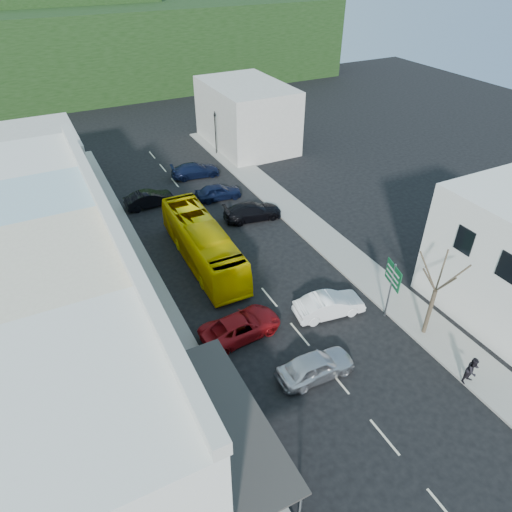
{
  "coord_description": "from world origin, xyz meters",
  "views": [
    {
      "loc": [
        -11.71,
        -16.98,
        20.25
      ],
      "look_at": [
        0.0,
        6.0,
        2.2
      ],
      "focal_mm": 32.0,
      "sensor_mm": 36.0,
      "label": 1
    }
  ],
  "objects": [
    {
      "name": "car_black_near",
      "position": [
        3.77,
        14.05,
        0.7
      ],
      "size": [
        4.71,
        2.44,
        1.4
      ],
      "primitive_type": "imported",
      "rotation": [
        0.0,
        0.0,
        1.43
      ],
      "color": "black",
      "rests_on": "ground"
    },
    {
      "name": "car_navy_far",
      "position": [
        2.41,
        24.38,
        0.7
      ],
      "size": [
        4.69,
        2.37,
        1.4
      ],
      "primitive_type": "imported",
      "rotation": [
        0.0,
        0.0,
        1.45
      ],
      "color": "black",
      "rests_on": "ground"
    },
    {
      "name": "pedestrian_left",
      "position": [
        -8.5,
        0.37,
        1.0
      ],
      "size": [
        0.53,
        0.68,
        1.7
      ],
      "primitive_type": "imported",
      "rotation": [
        0.0,
        0.0,
        1.34
      ],
      "color": "black",
      "rests_on": "sidewalk_left"
    },
    {
      "name": "car_black_far",
      "position": [
        -3.6,
        20.37,
        0.7
      ],
      "size": [
        4.45,
        1.93,
        1.4
      ],
      "primitive_type": "imported",
      "rotation": [
        0.0,
        0.0,
        1.6
      ],
      "color": "black",
      "rests_on": "ground"
    },
    {
      "name": "traffic_signal",
      "position": [
        6.6,
        28.86,
        2.44
      ],
      "size": [
        0.81,
        1.14,
        4.88
      ],
      "primitive_type": null,
      "rotation": [
        0.0,
        0.0,
        3.31
      ],
      "color": "black",
      "rests_on": "ground"
    },
    {
      "name": "bus",
      "position": [
        -2.41,
        10.05,
        1.55
      ],
      "size": [
        2.7,
        11.64,
        3.1
      ],
      "primitive_type": "imported",
      "rotation": [
        0.0,
        0.0,
        -0.02
      ],
      "color": "#ECC800",
      "rests_on": "ground"
    },
    {
      "name": "distant_block_left",
      "position": [
        -12.0,
        27.0,
        3.0
      ],
      "size": [
        8.0,
        10.0,
        6.0
      ],
      "primitive_type": "cube",
      "color": "#B7B2A8",
      "rests_on": "ground"
    },
    {
      "name": "pedestrian_right",
      "position": [
        6.3,
        -7.47,
        1.0
      ],
      "size": [
        0.71,
        0.45,
        1.7
      ],
      "primitive_type": "imported",
      "rotation": [
        0.0,
        0.0,
        0.01
      ],
      "color": "black",
      "rests_on": "sidewalk_right"
    },
    {
      "name": "shopfront_row",
      "position": [
        -12.49,
        5.0,
        4.0
      ],
      "size": [
        8.25,
        30.0,
        8.0
      ],
      "color": "silver",
      "rests_on": "ground"
    },
    {
      "name": "sidewalk_right",
      "position": [
        7.5,
        10.0,
        0.07
      ],
      "size": [
        3.0,
        52.0,
        0.15
      ],
      "primitive_type": "cube",
      "color": "gray",
      "rests_on": "ground"
    },
    {
      "name": "car_navy_mid",
      "position": [
        2.54,
        18.8,
        0.7
      ],
      "size": [
        4.57,
        2.27,
        1.4
      ],
      "primitive_type": "imported",
      "rotation": [
        0.0,
        0.0,
        1.46
      ],
      "color": "black",
      "rests_on": "ground"
    },
    {
      "name": "street_tree",
      "position": [
        6.9,
        -3.43,
        3.4
      ],
      "size": [
        3.46,
        3.46,
        6.8
      ],
      "primitive_type": null,
      "rotation": [
        0.0,
        0.0,
        0.33
      ],
      "color": "#392E21",
      "rests_on": "ground"
    },
    {
      "name": "car_white",
      "position": [
        2.64,
        0.75,
        0.7
      ],
      "size": [
        4.61,
        2.39,
        1.4
      ],
      "primitive_type": "imported",
      "rotation": [
        0.0,
        0.0,
        1.43
      ],
      "color": "white",
      "rests_on": "ground"
    },
    {
      "name": "car_silver",
      "position": [
        -0.95,
        -3.16,
        0.7
      ],
      "size": [
        4.44,
        1.9,
        1.4
      ],
      "primitive_type": "imported",
      "rotation": [
        0.0,
        0.0,
        1.55
      ],
      "color": "silver",
      "rests_on": "ground"
    },
    {
      "name": "ground",
      "position": [
        0.0,
        0.0,
        0.0
      ],
      "size": [
        120.0,
        120.0,
        0.0
      ],
      "primitive_type": "plane",
      "color": "black",
      "rests_on": "ground"
    },
    {
      "name": "sidewalk_left",
      "position": [
        -7.5,
        10.0,
        0.07
      ],
      "size": [
        3.0,
        52.0,
        0.15
      ],
      "primitive_type": "cube",
      "color": "gray",
      "rests_on": "ground"
    },
    {
      "name": "hillside",
      "position": [
        -1.45,
        65.09,
        6.73
      ],
      "size": [
        80.0,
        26.0,
        14.0
      ],
      "color": "black",
      "rests_on": "ground"
    },
    {
      "name": "direction_sign",
      "position": [
        5.83,
        -1.06,
        2.07
      ],
      "size": [
        1.18,
        1.97,
        4.13
      ],
      "primitive_type": null,
      "rotation": [
        0.0,
        0.0,
        -0.27
      ],
      "color": "#0F542A",
      "rests_on": "ground"
    },
    {
      "name": "distant_block_right",
      "position": [
        11.0,
        30.0,
        3.5
      ],
      "size": [
        8.0,
        12.0,
        7.0
      ],
      "primitive_type": "cube",
      "color": "#B7B2A8",
      "rests_on": "ground"
    },
    {
      "name": "car_red",
      "position": [
        -3.27,
        1.65,
        0.7
      ],
      "size": [
        4.75,
        2.3,
        1.4
      ],
      "primitive_type": "imported",
      "rotation": [
        0.0,
        0.0,
        1.66
      ],
      "color": "maroon",
      "rests_on": "ground"
    }
  ]
}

